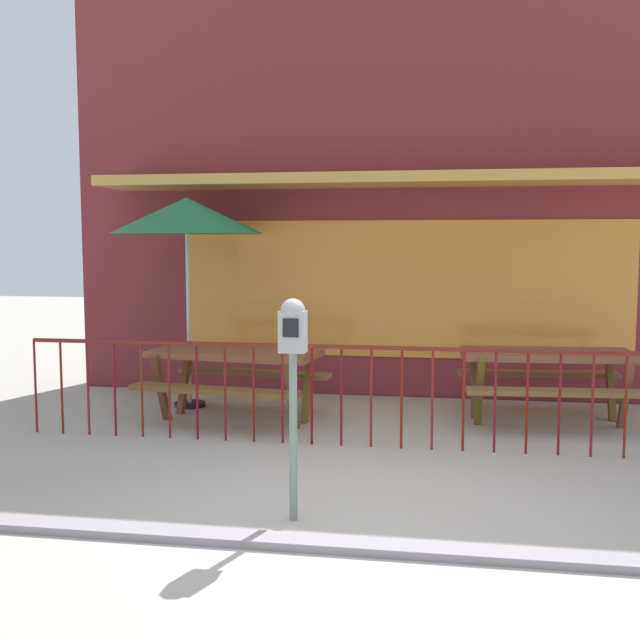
{
  "coord_description": "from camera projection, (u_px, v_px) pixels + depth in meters",
  "views": [
    {
      "loc": [
        0.57,
        -5.21,
        1.94
      ],
      "look_at": [
        -0.7,
        2.32,
        1.16
      ],
      "focal_mm": 43.32,
      "sensor_mm": 36.0,
      "label": 1
    }
  ],
  "objects": [
    {
      "name": "pub_storefront",
      "position": [
        406.0,
        167.0,
        9.62
      ],
      "size": [
        8.48,
        1.51,
        5.79
      ],
      "color": "#3D1F1D",
      "rests_on": "ground"
    },
    {
      "name": "picnic_table_right",
      "position": [
        547.0,
        366.0,
        8.22
      ],
      "size": [
        1.89,
        1.48,
        0.79
      ],
      "color": "brown",
      "rests_on": "ground"
    },
    {
      "name": "ground",
      "position": [
        363.0,
        519.0,
        5.4
      ],
      "size": [
        40.0,
        40.0,
        0.0
      ],
      "primitive_type": "plane",
      "color": "#B0A99D"
    },
    {
      "name": "patio_fence_front",
      "position": [
        387.0,
        378.0,
        7.22
      ],
      "size": [
        7.15,
        0.04,
        0.97
      ],
      "color": "maroon",
      "rests_on": "ground"
    },
    {
      "name": "curb_edge",
      "position": [
        354.0,
        550.0,
        4.86
      ],
      "size": [
        11.88,
        0.2,
        0.11
      ],
      "primitive_type": "cube",
      "color": "gray",
      "rests_on": "ground"
    },
    {
      "name": "picnic_table_left",
      "position": [
        235.0,
        365.0,
        8.3
      ],
      "size": [
        1.96,
        1.58,
        0.79
      ],
      "color": "brown",
      "rests_on": "ground"
    },
    {
      "name": "patio_umbrella",
      "position": [
        187.0,
        217.0,
        8.88
      ],
      "size": [
        1.76,
        1.76,
        2.44
      ],
      "color": "black",
      "rests_on": "ground"
    },
    {
      "name": "parking_meter_near",
      "position": [
        293.0,
        350.0,
        5.27
      ],
      "size": [
        0.18,
        0.17,
        1.55
      ],
      "color": "slate",
      "rests_on": "ground"
    }
  ]
}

